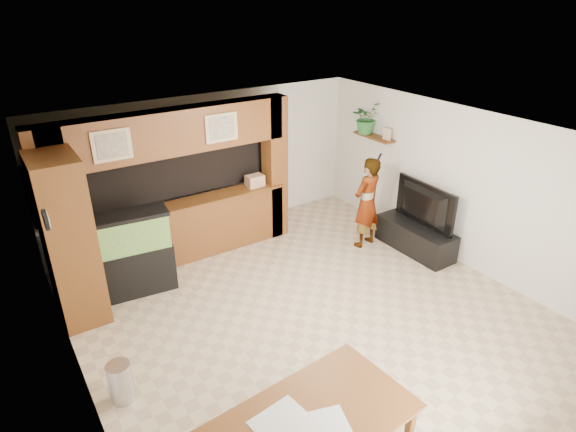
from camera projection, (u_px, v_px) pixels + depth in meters
floor at (310, 314)px, 6.92m from camera, size 6.50×6.50×0.00m
ceiling at (314, 139)px, 5.79m from camera, size 6.50×6.50×0.00m
wall_back at (208, 165)px, 8.80m from camera, size 6.00×0.00×6.00m
wall_left at (72, 310)px, 4.87m from camera, size 0.00×6.50×6.50m
wall_right at (461, 187)px, 7.84m from camera, size 0.00×6.50×6.50m
partition at (170, 186)px, 7.86m from camera, size 4.20×0.99×2.60m
wall_clock at (46, 220)px, 5.38m from camera, size 0.05×0.25×0.25m
wall_shelf at (374, 137)px, 9.07m from camera, size 0.25×0.90×0.04m
pantry_cabinet at (68, 240)px, 6.46m from camera, size 0.59×0.97×2.37m
trash_can at (121, 382)px, 5.39m from camera, size 0.27×0.27×0.50m
aquarium at (132, 255)px, 7.17m from camera, size 1.19×0.44×1.31m
tv_stand at (415, 238)px, 8.50m from camera, size 0.54×1.46×0.49m
television at (419, 206)px, 8.24m from camera, size 0.24×1.31×0.75m
photo_frame at (387, 134)px, 8.76m from camera, size 0.05×0.16×0.22m
potted_plant at (366, 118)px, 9.08m from camera, size 0.66×0.61×0.61m
person at (367, 203)px, 8.45m from camera, size 0.67×0.50×1.65m
microphone at (379, 157)px, 7.97m from camera, size 0.04×0.10×0.16m
newspaper_a at (321, 426)px, 4.30m from camera, size 0.59×0.50×0.01m
newspaper_b at (280, 420)px, 4.36m from camera, size 0.54×0.42×0.01m
counter_box at (255, 181)px, 8.53m from camera, size 0.32×0.22×0.21m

